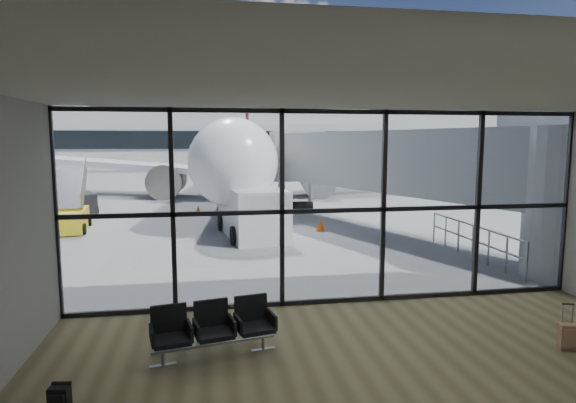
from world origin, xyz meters
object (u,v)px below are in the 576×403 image
object	(u,v)px
backpack	(59,399)
service_van	(252,211)
belt_loader	(76,201)
mobile_stairs	(64,217)
suitcase	(568,337)
airliner	(244,154)
seating_row	(213,326)

from	to	relation	value
backpack	service_van	xyz separation A→B (m)	(3.84, 12.17, 0.82)
belt_loader	mobile_stairs	xyz separation A→B (m)	(0.91, -5.37, -0.05)
suitcase	airliner	size ratio (longest dim) A/B	0.02
backpack	airliner	size ratio (longest dim) A/B	0.01
seating_row	belt_loader	size ratio (longest dim) A/B	0.50
backpack	mobile_stairs	xyz separation A→B (m)	(-3.93, 14.69, 0.39)
belt_loader	suitcase	bearing A→B (deg)	-80.13
backpack	service_van	bearing A→B (deg)	81.31
suitcase	mobile_stairs	size ratio (longest dim) A/B	0.23
suitcase	belt_loader	xyz separation A→B (m)	(-13.36, 19.41, 0.39)
seating_row	belt_loader	xyz separation A→B (m)	(-6.99, 18.53, 0.11)
suitcase	belt_loader	size ratio (longest dim) A/B	0.19
service_van	belt_loader	size ratio (longest dim) A/B	1.09
belt_loader	service_van	bearing A→B (deg)	-66.95
seating_row	airliner	size ratio (longest dim) A/B	0.06
backpack	mobile_stairs	world-z (taller)	mobile_stairs
seating_row	mobile_stairs	size ratio (longest dim) A/B	0.59
airliner	mobile_stairs	distance (m)	16.64
backpack	mobile_stairs	bearing A→B (deg)	113.79
airliner	seating_row	bearing A→B (deg)	-89.67
airliner	mobile_stairs	world-z (taller)	airliner
airliner	belt_loader	world-z (taller)	airliner
suitcase	mobile_stairs	distance (m)	18.76
backpack	suitcase	size ratio (longest dim) A/B	0.49
backpack	suitcase	world-z (taller)	suitcase
suitcase	airliner	bearing A→B (deg)	113.55
airliner	service_van	distance (m)	16.66
suitcase	airliner	world-z (taller)	airliner
mobile_stairs	service_van	bearing A→B (deg)	-25.10
belt_loader	seating_row	bearing A→B (deg)	-94.02
backpack	service_van	world-z (taller)	service_van
airliner	suitcase	bearing A→B (deg)	-76.55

